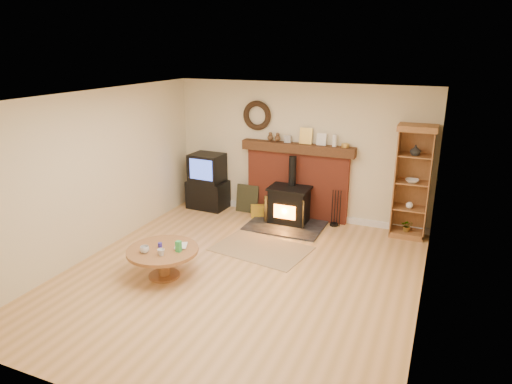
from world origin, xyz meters
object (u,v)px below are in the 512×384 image
at_px(wood_stove, 289,206).
at_px(tv_unit, 208,182).
at_px(curio_cabinet, 412,182).
at_px(coffee_table, 163,254).

relative_size(wood_stove, tv_unit, 1.22).
relative_size(wood_stove, curio_cabinet, 0.70).
distance_m(wood_stove, coffee_table, 2.88).
distance_m(curio_cabinet, coffee_table, 4.37).
bearing_deg(coffee_table, curio_cabinet, 43.60).
bearing_deg(wood_stove, tv_unit, 173.91).
height_order(curio_cabinet, coffee_table, curio_cabinet).
distance_m(tv_unit, curio_cabinet, 4.00).
bearing_deg(coffee_table, wood_stove, 69.80).
relative_size(tv_unit, coffee_table, 1.10).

